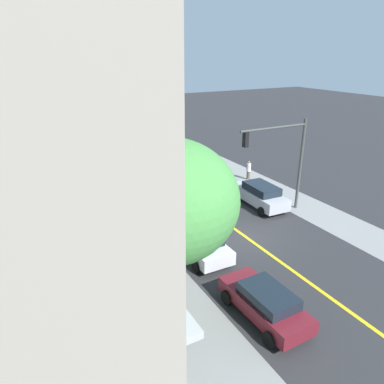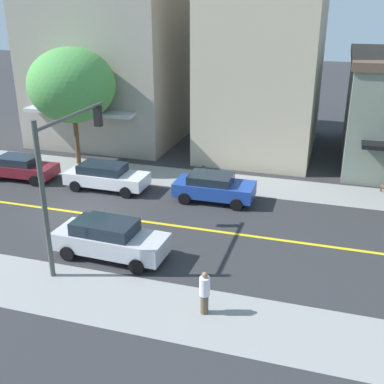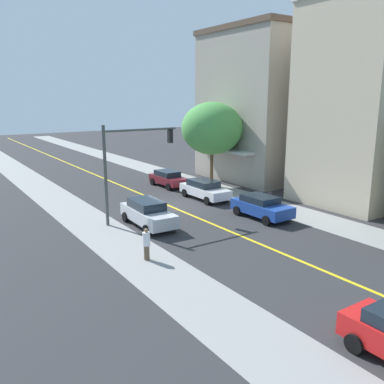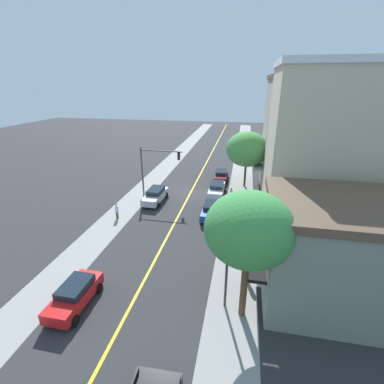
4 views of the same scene
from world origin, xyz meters
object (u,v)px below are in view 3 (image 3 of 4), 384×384
white_sedan_left_curb (205,189)px  pedestrian_white_shirt (146,243)px  fire_hydrant (219,190)px  blue_sedan_left_curb (262,206)px  maroon_sedan_left_curb (168,178)px  parking_meter (270,198)px  street_tree_left_near (212,128)px  silver_sedan_right_curb (148,213)px  traffic_light_mast (129,157)px

white_sedan_left_curb → pedestrian_white_shirt: size_ratio=2.89×
fire_hydrant → blue_sedan_left_curb: bearing=76.3°
maroon_sedan_left_curb → pedestrian_white_shirt: size_ratio=2.61×
parking_meter → street_tree_left_near: bearing=-99.7°
maroon_sedan_left_curb → pedestrian_white_shirt: pedestrian_white_shirt is taller
white_sedan_left_curb → maroon_sedan_left_curb: (-0.02, -5.67, -0.04)m
blue_sedan_left_curb → silver_sedan_right_curb: silver_sedan_right_curb is taller
blue_sedan_left_curb → pedestrian_white_shirt: size_ratio=2.62×
pedestrian_white_shirt → maroon_sedan_left_curb: bearing=-16.3°
fire_hydrant → white_sedan_left_curb: bearing=15.7°
street_tree_left_near → fire_hydrant: bearing=63.3°
maroon_sedan_left_curb → blue_sedan_left_curb: bearing=-0.5°
street_tree_left_near → pedestrian_white_shirt: (13.04, 12.24, -4.34)m
blue_sedan_left_curb → pedestrian_white_shirt: pedestrian_white_shirt is taller
silver_sedan_right_curb → traffic_light_mast: bearing=-160.5°
traffic_light_mast → white_sedan_left_curb: size_ratio=1.33×
street_tree_left_near → fire_hydrant: size_ratio=9.41×
fire_hydrant → street_tree_left_near: bearing=-116.7°
street_tree_left_near → white_sedan_left_curb: 6.70m
traffic_light_mast → blue_sedan_left_curb: 9.33m
maroon_sedan_left_curb → fire_hydrant: bearing=18.1°
fire_hydrant → blue_sedan_left_curb: size_ratio=0.19×
white_sedan_left_curb → maroon_sedan_left_curb: size_ratio=1.11×
parking_meter → silver_sedan_right_curb: bearing=-10.4°
street_tree_left_near → silver_sedan_right_curb: street_tree_left_near is taller
fire_hydrant → pedestrian_white_shirt: pedestrian_white_shirt is taller
traffic_light_mast → parking_meter: bearing=-18.6°
parking_meter → silver_sedan_right_curb: 9.01m
street_tree_left_near → fire_hydrant: street_tree_left_near is taller
parking_meter → white_sedan_left_curb: size_ratio=0.29×
street_tree_left_near → fire_hydrant: 5.99m
traffic_light_mast → blue_sedan_left_curb: (-7.60, 4.18, -3.44)m
street_tree_left_near → maroon_sedan_left_curb: size_ratio=1.76×
street_tree_left_near → traffic_light_mast: size_ratio=1.20×
fire_hydrant → pedestrian_white_shirt: bearing=38.3°
blue_sedan_left_curb → pedestrian_white_shirt: (9.76, 2.21, 0.06)m
fire_hydrant → pedestrian_white_shirt: size_ratio=0.49×
traffic_light_mast → maroon_sedan_left_curb: 11.35m
fire_hydrant → parking_meter: bearing=90.8°
white_sedan_left_curb → maroon_sedan_left_curb: bearing=-179.8°
street_tree_left_near → pedestrian_white_shirt: size_ratio=4.59×
parking_meter → maroon_sedan_left_curb: 11.11m
fire_hydrant → blue_sedan_left_curb: blue_sedan_left_curb is taller
street_tree_left_near → parking_meter: size_ratio=5.55×
street_tree_left_near → parking_meter: (1.53, 9.00, -4.30)m
fire_hydrant → blue_sedan_left_curb: (1.66, 6.82, 0.40)m
street_tree_left_near → silver_sedan_right_curb: size_ratio=1.54×
silver_sedan_right_curb → pedestrian_white_shirt: (2.64, 4.86, 0.01)m
blue_sedan_left_curb → pedestrian_white_shirt: bearing=-77.8°
traffic_light_mast → silver_sedan_right_curb: bearing=-72.8°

